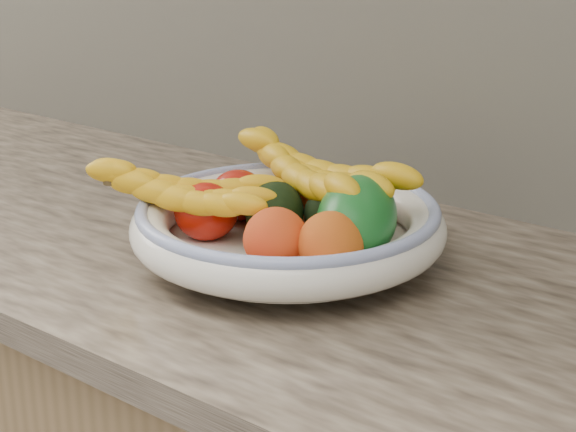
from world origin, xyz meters
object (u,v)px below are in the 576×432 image
(fruit_bowl, at_px, (288,225))
(banana_bunch_front, at_px, (181,197))
(green_mango, at_px, (357,219))
(banana_bunch_back, at_px, (311,180))

(fruit_bowl, bearing_deg, banana_bunch_front, -145.41)
(green_mango, relative_size, banana_bunch_front, 0.55)
(banana_bunch_back, height_order, banana_bunch_front, banana_bunch_back)
(fruit_bowl, xyz_separation_m, green_mango, (0.10, 0.00, 0.03))
(banana_bunch_back, relative_size, banana_bunch_front, 1.27)
(fruit_bowl, bearing_deg, green_mango, 2.06)
(green_mango, bearing_deg, fruit_bowl, 156.20)
(fruit_bowl, relative_size, banana_bunch_front, 1.49)
(green_mango, height_order, banana_bunch_front, green_mango)
(green_mango, bearing_deg, banana_bunch_front, 174.89)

